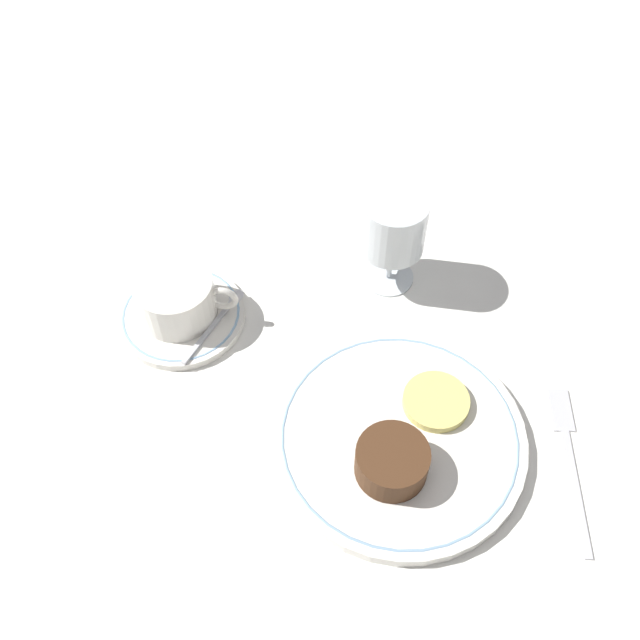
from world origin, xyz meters
The scene contains 9 objects.
ground_plane centered at (0.00, 0.00, 0.00)m, with size 3.00×3.00×0.00m, color white.
dinner_plate centered at (0.02, -0.05, 0.01)m, with size 0.26×0.26×0.01m.
saucer centered at (-0.23, 0.08, 0.01)m, with size 0.15×0.15×0.01m.
coffee_cup centered at (-0.24, 0.09, 0.04)m, with size 0.12×0.09×0.05m.
spoon centered at (-0.19, 0.08, 0.01)m, with size 0.06×0.11×0.00m.
wine_glass centered at (0.00, 0.16, 0.08)m, with size 0.07×0.07×0.12m.
fork centered at (0.19, -0.05, 0.00)m, with size 0.02×0.18×0.01m.
dessert_cake centered at (0.01, -0.09, 0.03)m, with size 0.07×0.07×0.04m.
pineapple_slice centered at (0.05, -0.02, 0.02)m, with size 0.07×0.07×0.01m.
Camera 1 is at (-0.04, -0.42, 0.69)m, focal length 42.00 mm.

